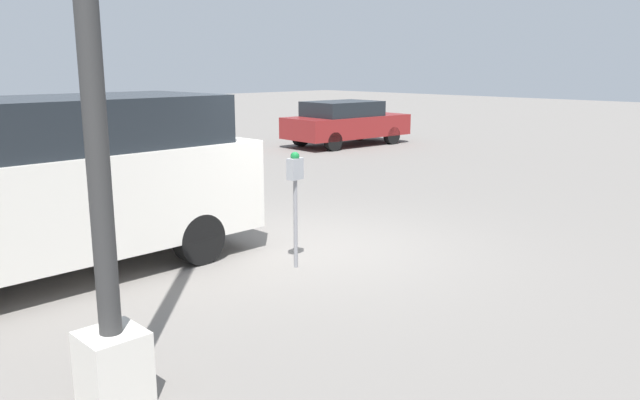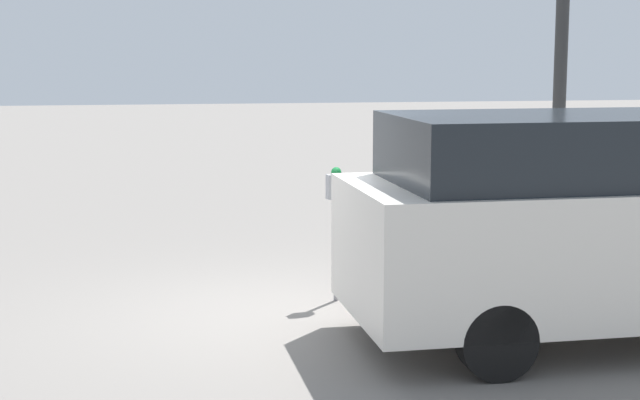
% 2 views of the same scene
% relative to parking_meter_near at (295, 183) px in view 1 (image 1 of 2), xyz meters
% --- Properties ---
extents(ground_plane, '(80.00, 80.00, 0.00)m').
position_rel_parking_meter_near_xyz_m(ground_plane, '(-0.73, -0.47, -1.07)').
color(ground_plane, slate).
extents(parking_meter_near, '(0.21, 0.14, 1.45)m').
position_rel_parking_meter_near_xyz_m(parking_meter_near, '(0.00, 0.00, 0.00)').
color(parking_meter_near, gray).
rests_on(parking_meter_near, ground).
extents(lamp_post, '(0.44, 0.44, 5.60)m').
position_rel_parking_meter_near_xyz_m(lamp_post, '(3.09, 1.42, 0.77)').
color(lamp_post, beige).
rests_on(lamp_post, ground).
extents(parked_van, '(5.22, 2.09, 2.10)m').
position_rel_parking_meter_near_xyz_m(parked_van, '(2.36, -1.81, 0.07)').
color(parked_van, beige).
rests_on(parked_van, ground).
extents(car_distant, '(4.14, 1.96, 1.38)m').
position_rel_parking_meter_near_xyz_m(car_distant, '(-9.25, -7.92, -0.34)').
color(car_distant, maroon).
rests_on(car_distant, ground).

